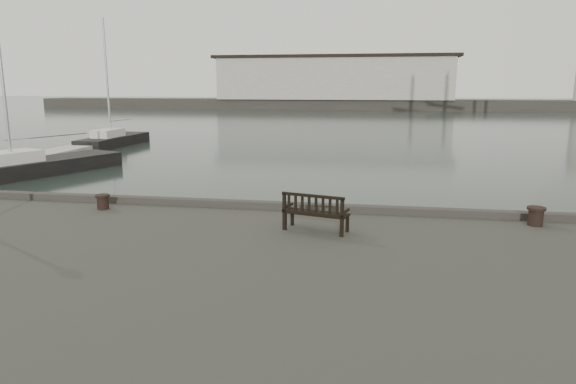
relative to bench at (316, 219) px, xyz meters
name	(u,v)px	position (x,y,z in m)	size (l,w,h in m)	color
ground	(329,267)	(0.15, 2.03, -1.83)	(400.00, 400.00, 0.00)	black
breakwater	(351,88)	(-4.41, 94.03, 2.47)	(140.00, 9.50, 12.20)	#383530
bench	(316,219)	(0.00, 0.00, 0.00)	(1.53, 0.85, 0.84)	black
bollard_left	(103,202)	(-5.74, 1.09, -0.07)	(0.37, 0.37, 0.39)	black
bollard_right	(536,216)	(4.96, 1.34, -0.05)	(0.41, 0.41, 0.43)	black
yacht_c	(23,172)	(-17.17, 13.01, -1.58)	(6.52, 11.12, 14.52)	black
yacht_d	(114,143)	(-19.38, 26.77, -1.59)	(2.31, 8.10, 10.35)	black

